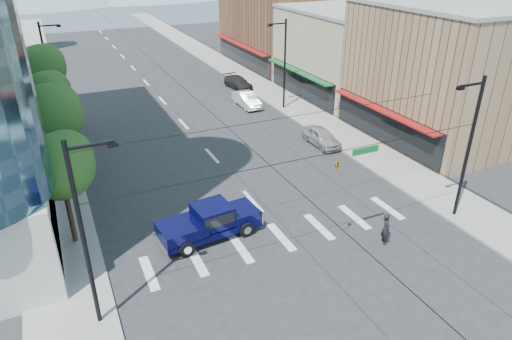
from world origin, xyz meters
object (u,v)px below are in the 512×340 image
object	(u,v)px
pickup_truck	(209,221)
parked_car_far	(238,83)
pedestrian	(386,228)
parked_car_mid	(247,99)
parked_car_near	(321,137)

from	to	relation	value
pickup_truck	parked_car_far	bearing A→B (deg)	58.21
parked_car_far	pedestrian	bearing A→B (deg)	-103.58
parked_car_far	parked_car_mid	bearing A→B (deg)	-110.94
pickup_truck	parked_car_near	xyz separation A→B (m)	(13.24, 8.91, -0.33)
pedestrian	parked_car_near	xyz separation A→B (m)	(4.34, 13.69, -0.24)
pedestrian	parked_car_mid	distance (m)	25.91
pickup_truck	parked_car_near	world-z (taller)	pickup_truck
pickup_truck	parked_car_far	xyz separation A→B (m)	(13.40, 27.58, -0.37)
parked_car_mid	parked_car_near	bearing A→B (deg)	-82.97
parked_car_near	parked_car_far	size ratio (longest dim) A/B	0.91
parked_car_mid	parked_car_far	xyz separation A→B (m)	(1.80, 6.59, -0.07)
parked_car_far	parked_car_near	bearing A→B (deg)	-96.15
pedestrian	pickup_truck	bearing A→B (deg)	81.59
parked_car_mid	pickup_truck	bearing A→B (deg)	-119.63
pedestrian	parked_car_mid	bearing A→B (deg)	13.83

